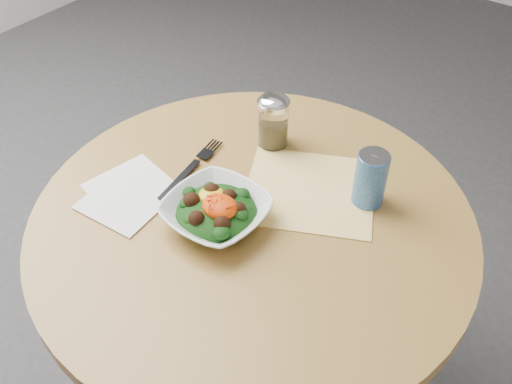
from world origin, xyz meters
The scene contains 7 objects.
table centered at (0.00, 0.00, 0.55)m, with size 0.90×0.90×0.75m.
cloth_napkin centered at (0.05, 0.13, 0.75)m, with size 0.27×0.25×0.00m, color #F3AB0C.
paper_napkins centered at (-0.24, -0.11, 0.75)m, with size 0.20×0.21×0.00m.
salad_bowl centered at (-0.05, -0.06, 0.78)m, with size 0.20×0.20×0.07m.
fork centered at (-0.19, 0.03, 0.76)m, with size 0.05×0.23×0.00m.
spice_shaker centered at (-0.10, 0.21, 0.81)m, with size 0.07×0.07×0.13m.
beverage_can centered at (0.16, 0.18, 0.81)m, with size 0.06×0.06×0.13m.
Camera 1 is at (0.50, -0.64, 1.57)m, focal length 40.00 mm.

